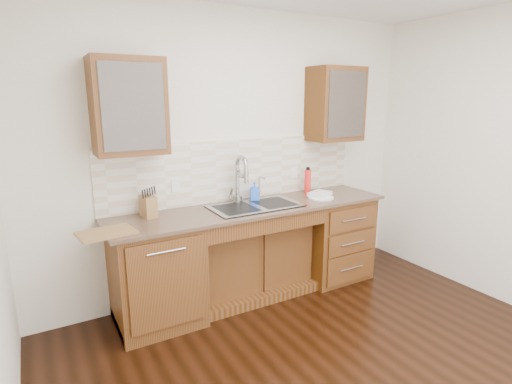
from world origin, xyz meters
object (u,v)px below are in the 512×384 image
water_bottle (308,182)px  cutting_board (106,233)px  soap_bottle (255,191)px  plate (321,197)px  knife_block (148,206)px

water_bottle → cutting_board: 2.09m
soap_bottle → plate: size_ratio=0.73×
water_bottle → plate: bearing=-91.4°
soap_bottle → cutting_board: 1.47m
soap_bottle → knife_block: bearing=-155.7°
cutting_board → plate: bearing=1.7°
soap_bottle → knife_block: 1.04m
knife_block → water_bottle: bearing=-7.7°
plate → knife_block: size_ratio=1.40×
knife_block → cutting_board: 0.49m
plate → cutting_board: bearing=-178.3°
water_bottle → plate: 0.26m
soap_bottle → plate: soap_bottle is taller
plate → cutting_board: 2.06m
plate → cutting_board: size_ratio=0.64×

